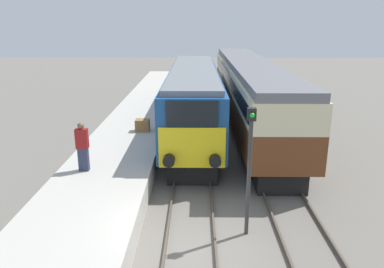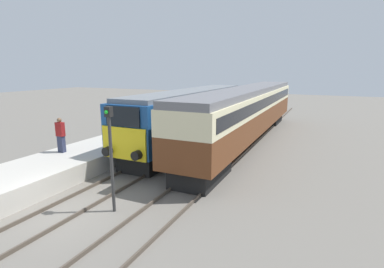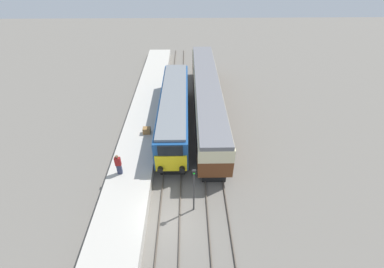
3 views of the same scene
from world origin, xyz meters
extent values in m
plane|color=slate|center=(0.00, 0.00, 0.00)|extent=(120.00, 120.00, 0.00)
cube|color=#B7B2A8|center=(-3.30, 8.00, 0.45)|extent=(3.50, 50.00, 0.90)
cube|color=#4C4238|center=(-0.72, 5.00, 0.07)|extent=(0.07, 60.00, 0.14)
cube|color=#4C4238|center=(0.72, 5.00, 0.07)|extent=(0.07, 60.00, 0.14)
cube|color=#4C4238|center=(2.68, 5.00, 0.07)|extent=(0.07, 60.00, 0.14)
cube|color=#4C4238|center=(4.12, 5.00, 0.07)|extent=(0.07, 60.00, 0.14)
cube|color=black|center=(0.00, 6.43, 0.50)|extent=(2.03, 4.00, 1.00)
cube|color=black|center=(0.00, 16.58, 0.50)|extent=(2.03, 4.00, 1.00)
cube|color=navy|center=(0.00, 11.51, 2.30)|extent=(2.70, 15.15, 2.60)
cube|color=yellow|center=(0.00, 3.89, 1.78)|extent=(2.48, 0.10, 1.56)
cube|color=black|center=(0.00, 3.89, 3.08)|extent=(1.89, 0.10, 0.93)
cube|color=slate|center=(0.00, 11.51, 3.72)|extent=(2.38, 14.54, 0.24)
cylinder|color=black|center=(-0.85, 3.68, 1.35)|extent=(0.44, 0.35, 0.44)
cylinder|color=black|center=(0.85, 3.68, 1.35)|extent=(0.44, 0.35, 0.44)
cube|color=black|center=(3.40, 5.34, 0.47)|extent=(1.89, 3.60, 0.95)
cube|color=black|center=(3.40, 22.77, 0.47)|extent=(1.89, 3.60, 0.95)
cube|color=brown|center=(3.40, 14.05, 1.69)|extent=(2.70, 21.83, 1.49)
cube|color=beige|center=(3.40, 14.05, 3.02)|extent=(2.71, 21.83, 1.17)
cube|color=black|center=(3.40, 14.05, 3.02)|extent=(2.75, 20.95, 0.64)
cube|color=slate|center=(3.40, 14.05, 3.79)|extent=(2.48, 21.83, 0.36)
cube|color=#2D334C|center=(-4.04, 3.80, 1.34)|extent=(0.36, 0.24, 0.88)
cube|color=maroon|center=(-4.04, 3.80, 2.15)|extent=(0.44, 0.26, 0.73)
sphere|color=brown|center=(-4.04, 3.80, 2.64)|extent=(0.24, 0.24, 0.24)
cylinder|color=#333333|center=(1.70, 0.94, 1.80)|extent=(0.12, 0.12, 3.60)
cube|color=black|center=(1.70, 0.94, 3.78)|extent=(0.24, 0.20, 0.36)
sphere|color=green|center=(1.70, 0.83, 3.78)|extent=(0.14, 0.14, 0.14)
cube|color=olive|center=(-2.58, 9.09, 1.20)|extent=(0.70, 0.56, 0.60)
camera|label=1|loc=(0.15, -9.21, 6.25)|focal=35.00mm
camera|label=2|loc=(8.73, -7.29, 5.24)|focal=28.00mm
camera|label=3|loc=(1.37, -10.68, 15.51)|focal=24.00mm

